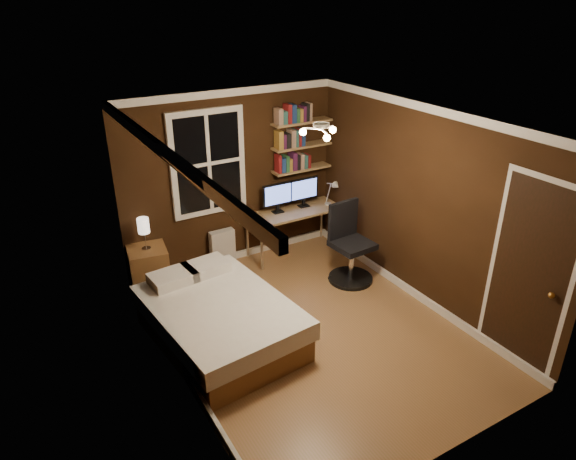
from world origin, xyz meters
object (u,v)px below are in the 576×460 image
bed (219,320)px  desk (294,215)px  monitor_left (278,198)px  monitor_right (304,192)px  bedside_lamp (144,234)px  desk_lamp (332,192)px  radiator (222,248)px  office_chair (349,251)px  nightstand (149,269)px

bed → desk: 2.37m
desk → monitor_left: bearing=162.4°
bed → monitor_right: monitor_right is taller
bedside_lamp → desk_lamp: (2.79, -0.17, 0.08)m
bed → monitor_left: bearing=37.1°
radiator → office_chair: 1.84m
nightstand → monitor_left: 2.07m
bed → bedside_lamp: 1.62m
monitor_right → desk_lamp: size_ratio=1.09×
nightstand → bedside_lamp: (0.00, 0.00, 0.52)m
bedside_lamp → nightstand: bearing=0.0°
bedside_lamp → radiator: size_ratio=0.80×
monitor_left → monitor_right: size_ratio=1.00×
bed → bedside_lamp: size_ratio=4.62×
bed → desk_lamp: bearing=22.4°
nightstand → bedside_lamp: bearing=0.0°
radiator → monitor_right: monitor_right is taller
desk_lamp → office_chair: size_ratio=0.40×
radiator → desk_lamp: size_ratio=1.23×
bedside_lamp → bed: bearing=-76.3°
office_chair → desk: bearing=99.4°
desk_lamp → office_chair: (-0.33, -0.93, -0.47)m
desk → bedside_lamp: bearing=178.9°
bed → radiator: bed is taller
bed → desk: size_ratio=1.39×
desk_lamp → monitor_right: bearing=150.9°
nightstand → office_chair: bearing=-15.8°
desk → desk_lamp: 0.66m
radiator → bedside_lamp: bearing=-172.5°
bed → monitor_right: (2.07, 1.51, 0.64)m
bed → office_chair: office_chair is taller
radiator → desk_lamp: (1.67, -0.32, 0.64)m
nightstand → monitor_right: monitor_right is taller
desk → monitor_left: (-0.23, 0.07, 0.29)m
radiator → bed: bearing=-114.9°
monitor_right → radiator: bearing=174.9°
nightstand → monitor_right: (2.43, 0.03, 0.61)m
radiator → monitor_right: 1.46m
radiator → monitor_left: (0.86, -0.12, 0.64)m
desk → desk_lamp: size_ratio=3.29×
radiator → desk: desk is taller
nightstand → bed: bearing=-67.9°
desk → office_chair: size_ratio=1.31×
nightstand → desk: desk is taller
desk → bed: bearing=-142.0°
bed → monitor_right: size_ratio=4.20×
radiator → desk: (1.09, -0.19, 0.36)m
bed → desk_lamp: (2.43, 1.31, 0.64)m
bedside_lamp → monitor_right: (2.43, 0.03, 0.08)m
bedside_lamp → radiator: 1.26m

